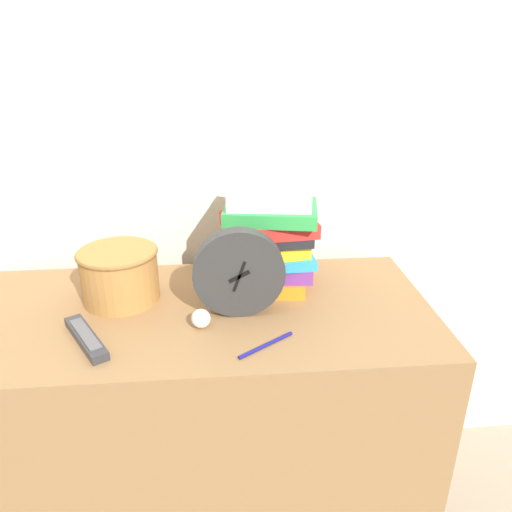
% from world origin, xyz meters
% --- Properties ---
extents(wall_back, '(6.00, 0.04, 2.40)m').
position_xyz_m(wall_back, '(0.00, 0.61, 1.20)').
color(wall_back, silver).
rests_on(wall_back, ground_plane).
extents(desk, '(1.18, 0.54, 0.76)m').
position_xyz_m(desk, '(0.00, 0.27, 0.38)').
color(desk, olive).
rests_on(desk, ground_plane).
extents(desk_clock, '(0.22, 0.04, 0.22)m').
position_xyz_m(desk_clock, '(0.11, 0.24, 0.87)').
color(desk_clock, '#333333').
rests_on(desk_clock, desk).
extents(book_stack, '(0.26, 0.22, 0.27)m').
position_xyz_m(book_stack, '(0.20, 0.38, 0.90)').
color(book_stack, orange).
rests_on(book_stack, desk).
extents(basket, '(0.20, 0.20, 0.14)m').
position_xyz_m(basket, '(-0.19, 0.34, 0.83)').
color(basket, '#B27A3D').
rests_on(basket, desk).
extents(tv_remote, '(0.13, 0.19, 0.02)m').
position_xyz_m(tv_remote, '(-0.24, 0.15, 0.77)').
color(tv_remote, '#333338').
rests_on(tv_remote, desk).
extents(crumpled_paper_ball, '(0.04, 0.04, 0.04)m').
position_xyz_m(crumpled_paper_ball, '(0.01, 0.19, 0.78)').
color(crumpled_paper_ball, white).
rests_on(crumpled_paper_ball, desk).
extents(pen, '(0.13, 0.09, 0.01)m').
position_xyz_m(pen, '(0.16, 0.10, 0.76)').
color(pen, navy).
rests_on(pen, desk).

